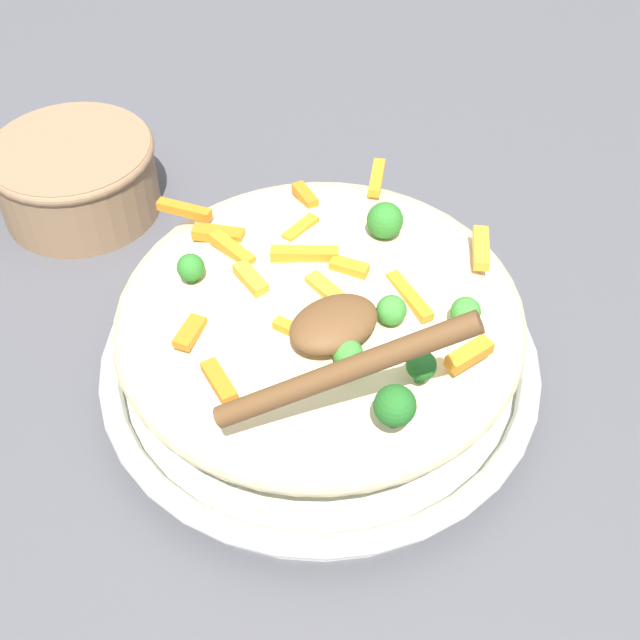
{
  "coord_description": "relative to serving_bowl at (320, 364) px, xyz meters",
  "views": [
    {
      "loc": [
        0.22,
        0.31,
        0.46
      ],
      "look_at": [
        0.0,
        0.0,
        0.07
      ],
      "focal_mm": 46.21,
      "sensor_mm": 36.0,
      "label": 1
    }
  ],
  "objects": [
    {
      "name": "carrot_piece_4",
      "position": [
        0.01,
        0.02,
        0.09
      ],
      "size": [
        0.01,
        0.04,
        0.01
      ],
      "primitive_type": "cube",
      "rotation": [
        0.0,
        0.0,
        1.65
      ],
      "color": "orange",
      "rests_on": "pasta_mound"
    },
    {
      "name": "carrot_piece_14",
      "position": [
        -0.09,
        -0.06,
        0.08
      ],
      "size": [
        0.03,
        0.03,
        0.01
      ],
      "primitive_type": "cube",
      "rotation": [
        0.0,
        0.0,
        0.81
      ],
      "color": "orange",
      "rests_on": "pasta_mound"
    },
    {
      "name": "pasta_mound",
      "position": [
        0.0,
        0.0,
        0.05
      ],
      "size": [
        0.27,
        0.27,
        0.08
      ],
      "primitive_type": "ellipsoid",
      "color": "beige",
      "rests_on": "serving_bowl"
    },
    {
      "name": "carrot_piece_1",
      "position": [
        -0.0,
        -0.02,
        0.09
      ],
      "size": [
        0.04,
        0.03,
        0.01
      ],
      "primitive_type": "cube",
      "rotation": [
        0.0,
        0.0,
        5.65
      ],
      "color": "orange",
      "rests_on": "pasta_mound"
    },
    {
      "name": "carrot_piece_2",
      "position": [
        0.09,
        0.04,
        0.08
      ],
      "size": [
        0.01,
        0.03,
        0.01
      ],
      "primitive_type": "cube",
      "rotation": [
        0.0,
        0.0,
        1.48
      ],
      "color": "orange",
      "rests_on": "pasta_mound"
    },
    {
      "name": "carrot_piece_9",
      "position": [
        -0.01,
        -0.04,
        0.09
      ],
      "size": [
        0.03,
        0.02,
        0.01
      ],
      "primitive_type": "cube",
      "rotation": [
        0.0,
        0.0,
        0.28
      ],
      "color": "orange",
      "rests_on": "pasta_mound"
    },
    {
      "name": "broccoli_floret_3",
      "position": [
        0.03,
        0.07,
        0.09
      ],
      "size": [
        0.02,
        0.02,
        0.02
      ],
      "color": "#377928",
      "rests_on": "pasta_mound"
    },
    {
      "name": "companion_bowl",
      "position": [
        0.06,
        -0.28,
        0.02
      ],
      "size": [
        0.14,
        0.14,
        0.07
      ],
      "color": "#8C6B4C",
      "rests_on": "ground_plane"
    },
    {
      "name": "broccoli_floret_2",
      "position": [
        0.07,
        -0.05,
        0.09
      ],
      "size": [
        0.02,
        0.02,
        0.02
      ],
      "color": "#296820",
      "rests_on": "pasta_mound"
    },
    {
      "name": "broccoli_floret_0",
      "position": [
        -0.0,
        0.1,
        0.09
      ],
      "size": [
        0.02,
        0.02,
        0.02
      ],
      "color": "#205B1C",
      "rests_on": "pasta_mound"
    },
    {
      "name": "carrot_piece_12",
      "position": [
        -0.04,
        -0.07,
        0.09
      ],
      "size": [
        0.01,
        0.03,
        0.01
      ],
      "primitive_type": "cube",
      "rotation": [
        0.0,
        0.0,
        4.59
      ],
      "color": "orange",
      "rests_on": "pasta_mound"
    },
    {
      "name": "carrot_piece_6",
      "position": [
        -0.1,
        0.04,
        0.08
      ],
      "size": [
        0.03,
        0.03,
        0.01
      ],
      "primitive_type": "cube",
      "rotation": [
        0.0,
        0.0,
        0.85
      ],
      "color": "orange",
      "rests_on": "pasta_mound"
    },
    {
      "name": "carrot_piece_13",
      "position": [
        0.04,
        -0.11,
        0.08
      ],
      "size": [
        0.03,
        0.04,
        0.01
      ],
      "primitive_type": "cube",
      "rotation": [
        0.0,
        0.0,
        5.32
      ],
      "color": "orange",
      "rests_on": "pasta_mound"
    },
    {
      "name": "broccoli_floret_6",
      "position": [
        -0.05,
        0.08,
        0.09
      ],
      "size": [
        0.02,
        0.02,
        0.02
      ],
      "color": "#377928",
      "rests_on": "pasta_mound"
    },
    {
      "name": "serving_spoon",
      "position": [
        0.03,
        0.07,
        0.11
      ],
      "size": [
        0.12,
        0.11,
        0.08
      ],
      "color": "brown",
      "rests_on": "pasta_mound"
    },
    {
      "name": "carrot_piece_3",
      "position": [
        -0.02,
        0.01,
        0.09
      ],
      "size": [
        0.02,
        0.03,
        0.01
      ],
      "primitive_type": "cube",
      "rotation": [
        0.0,
        0.0,
        2.14
      ],
      "color": "orange",
      "rests_on": "pasta_mound"
    },
    {
      "name": "carrot_piece_0",
      "position": [
        0.04,
        -0.02,
        0.09
      ],
      "size": [
        0.01,
        0.03,
        0.01
      ],
      "primitive_type": "cube",
      "rotation": [
        0.0,
        0.0,
        1.55
      ],
      "color": "orange",
      "rests_on": "pasta_mound"
    },
    {
      "name": "carrot_piece_7",
      "position": [
        0.04,
        0.04,
        0.09
      ],
      "size": [
        0.02,
        0.04,
        0.01
      ],
      "primitive_type": "cube",
      "rotation": [
        0.0,
        0.0,
        2.0
      ],
      "color": "orange",
      "rests_on": "pasta_mound"
    },
    {
      "name": "broccoli_floret_1",
      "position": [
        -0.01,
        0.06,
        0.1
      ],
      "size": [
        0.02,
        0.02,
        0.02
      ],
      "color": "#377928",
      "rests_on": "pasta_mound"
    },
    {
      "name": "ground_plane",
      "position": [
        0.0,
        0.0,
        -0.02
      ],
      "size": [
        2.4,
        2.4,
        0.0
      ],
      "primitive_type": "plane",
      "color": "#4C4C51"
    },
    {
      "name": "carrot_piece_10",
      "position": [
        -0.03,
        0.05,
        0.09
      ],
      "size": [
        0.01,
        0.04,
        0.01
      ],
      "primitive_type": "cube",
      "rotation": [
        0.0,
        0.0,
        1.44
      ],
      "color": "orange",
      "rests_on": "pasta_mound"
    },
    {
      "name": "carrot_piece_11",
      "position": [
        -0.03,
        0.1,
        0.09
      ],
      "size": [
        0.03,
        0.01,
        0.01
      ],
      "primitive_type": "cube",
      "rotation": [
        0.0,
        0.0,
        3.16
      ],
      "color": "orange",
      "rests_on": "pasta_mound"
    },
    {
      "name": "carrot_piece_8",
      "position": [
        0.03,
        -0.07,
        0.09
      ],
      "size": [
        0.03,
        0.03,
        0.01
      ],
      "primitive_type": "cube",
      "rotation": [
        0.0,
        0.0,
        5.48
      ],
      "color": "orange",
      "rests_on": "pasta_mound"
    },
    {
      "name": "broccoli_floret_4",
      "position": [
        0.03,
        0.11,
        0.1
      ],
      "size": [
        0.02,
        0.02,
        0.03
      ],
      "color": "#205B1C",
      "rests_on": "pasta_mound"
    },
    {
      "name": "broccoli_floret_5",
      "position": [
        -0.06,
        -0.01,
        0.1
      ],
      "size": [
        0.02,
        0.02,
        0.03
      ],
      "color": "#296820",
      "rests_on": "pasta_mound"
    },
    {
      "name": "serving_bowl",
      "position": [
        0.0,
        0.0,
        0.0
      ],
      "size": [
        0.31,
        0.31,
        0.04
      ],
      "color": "silver",
      "rests_on": "ground_plane"
    },
    {
      "name": "carrot_piece_5",
      "position": [
        0.03,
        -0.05,
        0.09
      ],
      "size": [
        0.01,
        0.04,
        0.01
      ],
      "primitive_type": "cube",
      "rotation": [
        0.0,
        0.0,
        1.72
      ],
      "color": "orange",
      "rests_on": "pasta_mound"
    },
    {
      "name": "carrot_piece_15",
      "position": [
        0.09,
        -0.01,
        0.08
      ],
      "size": [
        0.03,
        0.02,
        0.01
      ],
      "primitive_type": "cube",
      "rotation": [
        0.0,
        0.0,
        3.73
      ],
      "color": "orange",
      "rests_on": "pasta_mound"
    }
  ]
}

